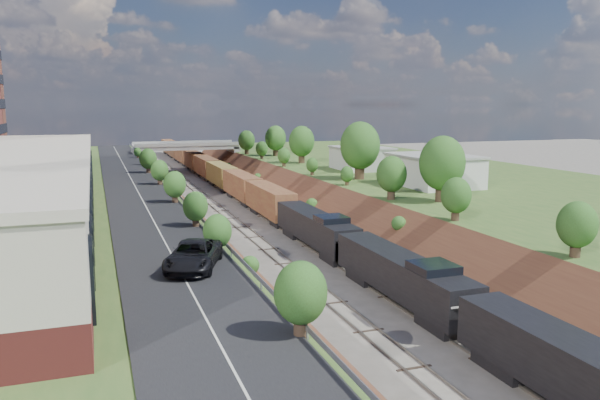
# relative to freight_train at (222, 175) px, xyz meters

# --- Properties ---
(platform_right) EXTENTS (44.00, 180.00, 5.00)m
(platform_right) POSITION_rel_freight_train_xyz_m (30.40, -33.11, -0.16)
(platform_right) COLOR #3A5E26
(platform_right) RESTS_ON ground
(embankment_left) EXTENTS (10.00, 180.00, 10.00)m
(embankment_left) POSITION_rel_freight_train_xyz_m (-13.60, -33.11, -2.66)
(embankment_left) COLOR brown
(embankment_left) RESTS_ON ground
(embankment_right) EXTENTS (10.00, 180.00, 10.00)m
(embankment_right) POSITION_rel_freight_train_xyz_m (8.40, -33.11, -2.66)
(embankment_right) COLOR brown
(embankment_right) RESTS_ON ground
(rail_left_track) EXTENTS (1.58, 180.00, 0.18)m
(rail_left_track) POSITION_rel_freight_train_xyz_m (-5.20, -33.11, -2.57)
(rail_left_track) COLOR gray
(rail_left_track) RESTS_ON ground
(rail_right_track) EXTENTS (1.58, 180.00, 0.18)m
(rail_right_track) POSITION_rel_freight_train_xyz_m (-0.00, -33.11, -2.57)
(rail_right_track) COLOR gray
(rail_right_track) RESTS_ON ground
(road) EXTENTS (8.00, 180.00, 0.10)m
(road) POSITION_rel_freight_train_xyz_m (-18.10, -33.11, 2.39)
(road) COLOR black
(road) RESTS_ON platform_left
(guardrail) EXTENTS (0.10, 171.00, 0.70)m
(guardrail) POSITION_rel_freight_train_xyz_m (-14.00, -33.30, 2.89)
(guardrail) COLOR #99999E
(guardrail) RESTS_ON platform_left
(commercial_building) EXTENTS (14.30, 62.30, 7.00)m
(commercial_building) POSITION_rel_freight_train_xyz_m (-30.60, -55.11, 5.84)
(commercial_building) COLOR maroon
(commercial_building) RESTS_ON platform_left
(overpass) EXTENTS (24.50, 8.30, 7.40)m
(overpass) POSITION_rel_freight_train_xyz_m (-2.60, 28.89, 2.25)
(overpass) COLOR gray
(overpass) RESTS_ON ground
(white_building_near) EXTENTS (9.00, 12.00, 4.00)m
(white_building_near) POSITION_rel_freight_train_xyz_m (20.90, -41.11, 4.34)
(white_building_near) COLOR silver
(white_building_near) RESTS_ON platform_right
(white_building_far) EXTENTS (8.00, 10.00, 3.60)m
(white_building_far) POSITION_rel_freight_train_xyz_m (20.40, -19.11, 4.14)
(white_building_far) COLOR silver
(white_building_far) RESTS_ON platform_right
(tree_right_large) EXTENTS (5.25, 5.25, 7.61)m
(tree_right_large) POSITION_rel_freight_train_xyz_m (14.40, -53.11, 6.72)
(tree_right_large) COLOR #473323
(tree_right_large) RESTS_ON platform_right
(tree_left_crest) EXTENTS (2.45, 2.45, 3.55)m
(tree_left_crest) POSITION_rel_freight_train_xyz_m (-14.40, -73.11, 4.38)
(tree_left_crest) COLOR #473323
(tree_left_crest) RESTS_ON platform_left
(freight_train) EXTENTS (3.10, 190.87, 4.62)m
(freight_train) POSITION_rel_freight_train_xyz_m (0.00, 0.00, 0.00)
(freight_train) COLOR black
(freight_train) RESTS_ON ground
(suv) EXTENTS (5.26, 7.35, 1.86)m
(suv) POSITION_rel_freight_train_xyz_m (-17.15, -71.96, 3.37)
(suv) COLOR black
(suv) RESTS_ON road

